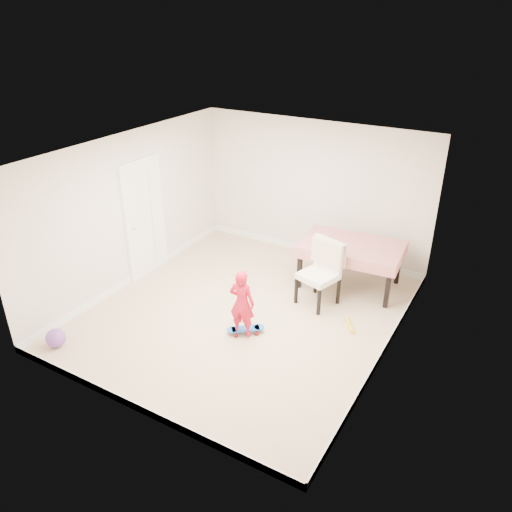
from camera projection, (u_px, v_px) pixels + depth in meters
The scene contains 17 objects.
ground at pixel (244, 313), 7.95m from camera, with size 5.00×5.00×0.00m, color #C7AB8A.
ceiling at pixel (242, 153), 6.79m from camera, with size 4.50×5.00×0.04m, color white.
wall_back at pixel (313, 190), 9.28m from camera, with size 4.50×0.04×2.60m, color beige.
wall_front at pixel (125, 321), 5.45m from camera, with size 4.50×0.04×2.60m, color beige.
wall_left at pixel (130, 211), 8.37m from camera, with size 0.04×5.00×2.60m, color beige.
wall_right at pixel (392, 275), 6.37m from camera, with size 0.04×5.00×2.60m, color beige.
door at pixel (144, 220), 8.72m from camera, with size 0.10×0.94×2.11m, color white.
baseboard_back at pixel (310, 250), 9.85m from camera, with size 4.50×0.02×0.12m, color white.
baseboard_front at pixel (137, 407), 6.00m from camera, with size 4.50×0.02×0.12m, color white.
baseboard_left at pixel (138, 275), 8.93m from camera, with size 0.02×5.00×0.12m, color white.
baseboard_right at pixel (382, 354), 6.92m from camera, with size 0.02×5.00×0.12m, color white.
dining_table at pixel (350, 265), 8.56m from camera, with size 1.69×1.06×0.80m, color #AC090D, non-canonical shape.
dining_chair at pixel (318, 274), 7.97m from camera, with size 0.59×0.67×1.08m, color white, non-canonical shape.
skateboard at pixel (246, 331), 7.44m from camera, with size 0.56×0.21×0.08m, color blue, non-canonical shape.
child at pixel (242, 305), 7.18m from camera, with size 0.38×0.25×1.04m, color red.
balloon at pixel (56, 338), 7.11m from camera, with size 0.28×0.28×0.28m, color #7545A7.
foam_toy at pixel (350, 325), 7.60m from camera, with size 0.06×0.06×0.40m, color yellow.
Camera 1 is at (3.53, -5.69, 4.39)m, focal length 35.00 mm.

